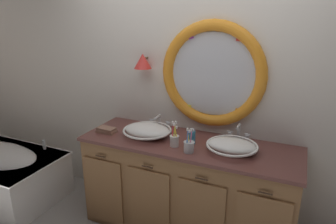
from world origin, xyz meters
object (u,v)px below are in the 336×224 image
Objects in this scene: sink_basin_left at (147,130)px; folded_hand_towel at (107,130)px; toothbrush_holder_left at (174,140)px; toothbrush_holder_right at (189,146)px; soap_dispenser at (192,137)px; sink_basin_right at (232,145)px.

folded_hand_towel is (-0.40, -0.07, -0.04)m from sink_basin_left.
toothbrush_holder_left is 1.03× the size of toothbrush_holder_right.
folded_hand_towel is at bearing -174.03° from soap_dispenser.
toothbrush_holder_right is at bearing -153.44° from sink_basin_right.
sink_basin_left is 2.07× the size of toothbrush_holder_right.
sink_basin_right is at bearing 11.69° from toothbrush_holder_left.
sink_basin_left is at bearing 161.32° from toothbrush_holder_right.
soap_dispenser reaches higher than sink_basin_left.
folded_hand_towel is at bearing -176.44° from sink_basin_right.
toothbrush_holder_right is 0.87m from folded_hand_towel.
folded_hand_towel is (-0.71, 0.02, -0.04)m from toothbrush_holder_left.
toothbrush_holder_right reaches higher than sink_basin_left.
toothbrush_holder_right is at bearing -18.68° from sink_basin_left.
folded_hand_towel is at bearing 178.10° from toothbrush_holder_left.
toothbrush_holder_right reaches higher than folded_hand_towel.
toothbrush_holder_left reaches higher than sink_basin_left.
sink_basin_left is 1.06× the size of sink_basin_right.
soap_dispenser is (-0.03, 0.17, 0.01)m from toothbrush_holder_right.
toothbrush_holder_right is (0.47, -0.16, -0.01)m from sink_basin_left.
sink_basin_right is (0.78, 0.00, -0.01)m from sink_basin_left.
toothbrush_holder_right is (-0.32, -0.16, 0.00)m from sink_basin_right.
sink_basin_right reaches higher than folded_hand_towel.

